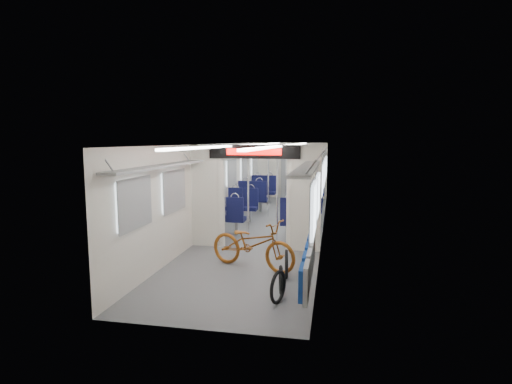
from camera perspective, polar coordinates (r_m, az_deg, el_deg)
carriage at (r=10.50m, az=1.68°, el=2.50°), size 12.00×12.02×2.31m
bicycle at (r=7.53m, az=-0.49°, el=-7.42°), size 1.90×1.21×0.94m
flip_bench at (r=6.08m, az=7.48°, el=-10.04°), size 0.12×2.09×0.50m
bike_hoop_a at (r=6.05m, az=3.17°, el=-13.62°), size 0.20×0.50×0.50m
bike_hoop_b at (r=6.40m, az=3.58°, el=-12.64°), size 0.14×0.46×0.46m
bike_hoop_c at (r=7.08m, az=4.37°, el=-10.41°), size 0.12×0.52×0.52m
seat_bay_near_left at (r=11.01m, az=-2.97°, el=-2.31°), size 0.91×2.06×1.10m
seat_bay_near_right at (r=10.65m, az=6.76°, el=-2.55°), size 0.95×2.24×1.15m
seat_bay_far_left at (r=14.39m, az=0.36°, el=0.13°), size 0.96×2.31×1.17m
seat_bay_far_right at (r=14.29m, az=7.84°, el=-0.13°), size 0.91×2.06×1.10m
stanchion_near_left at (r=9.46m, az=-1.11°, el=-0.17°), size 0.04×0.04×2.30m
stanchion_near_right at (r=9.57m, az=3.03°, el=-0.10°), size 0.05×0.05×2.30m
stanchion_far_left at (r=12.52m, az=1.77°, el=1.68°), size 0.04×0.04×2.30m
stanchion_far_right at (r=12.68m, az=4.34°, el=1.74°), size 0.04×0.04×2.30m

